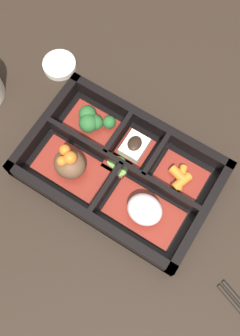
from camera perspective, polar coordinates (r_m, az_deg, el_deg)
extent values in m
plane|color=black|center=(0.65, 0.00, -0.71)|extent=(3.00, 3.00, 0.00)
cube|color=black|center=(0.64, 0.00, -0.57)|extent=(0.31, 0.20, 0.01)
cube|color=black|center=(0.66, 4.29, 6.35)|extent=(0.31, 0.01, 0.04)
cube|color=black|center=(0.61, -4.64, -7.11)|extent=(0.31, 0.01, 0.04)
cube|color=black|center=(0.62, 11.60, -6.91)|extent=(0.01, 0.20, 0.04)
cube|color=black|center=(0.67, -10.75, 6.19)|extent=(0.01, 0.20, 0.04)
cube|color=black|center=(0.63, 0.25, 0.26)|extent=(0.28, 0.01, 0.04)
cube|color=black|center=(0.64, 5.11, 1.41)|extent=(0.01, 0.08, 0.04)
cube|color=black|center=(0.65, -0.29, 4.54)|extent=(0.01, 0.08, 0.04)
cube|color=black|center=(0.62, -1.97, -3.11)|extent=(0.01, 0.09, 0.04)
cube|color=maroon|center=(0.62, 3.49, -6.48)|extent=(0.12, 0.07, 0.01)
ellipsoid|color=silver|center=(0.60, 3.61, -6.03)|extent=(0.06, 0.05, 0.04)
cube|color=maroon|center=(0.64, -7.06, -0.09)|extent=(0.12, 0.07, 0.01)
ellipsoid|color=brown|center=(0.62, -7.30, 0.57)|extent=(0.05, 0.05, 0.04)
sphere|color=#D1661E|center=(0.60, -7.24, 1.46)|extent=(0.02, 0.02, 0.02)
sphere|color=#D1661E|center=(0.60, -8.43, 1.00)|extent=(0.02, 0.02, 0.02)
sphere|color=#D1661E|center=(0.61, -8.02, 2.61)|extent=(0.02, 0.02, 0.02)
cube|color=maroon|center=(0.64, 8.80, -1.12)|extent=(0.08, 0.06, 0.01)
cylinder|color=orange|center=(0.63, 8.48, -0.96)|extent=(0.03, 0.02, 0.02)
cylinder|color=orange|center=(0.63, 8.92, -1.98)|extent=(0.02, 0.04, 0.01)
cylinder|color=orange|center=(0.63, 8.81, -1.47)|extent=(0.02, 0.04, 0.01)
cube|color=maroon|center=(0.65, 2.32, 2.65)|extent=(0.05, 0.06, 0.01)
cube|color=beige|center=(0.64, 2.36, 3.02)|extent=(0.04, 0.04, 0.02)
ellipsoid|color=black|center=(0.63, 2.40, 3.45)|extent=(0.02, 0.03, 0.01)
cube|color=maroon|center=(0.67, -4.17, 6.37)|extent=(0.09, 0.06, 0.01)
sphere|color=#265B28|center=(0.65, -4.61, 6.48)|extent=(0.03, 0.03, 0.03)
sphere|color=#265B28|center=(0.65, -3.58, 6.58)|extent=(0.03, 0.03, 0.03)
sphere|color=#265B28|center=(0.66, -4.76, 7.78)|extent=(0.03, 0.03, 0.03)
sphere|color=#265B28|center=(0.65, -1.58, 6.65)|extent=(0.02, 0.02, 0.02)
sphere|color=#265B28|center=(0.65, -3.63, 6.73)|extent=(0.02, 0.02, 0.02)
cube|color=maroon|center=(0.64, -0.49, 0.45)|extent=(0.04, 0.03, 0.01)
cylinder|color=#75A84C|center=(0.64, -0.98, 0.96)|extent=(0.02, 0.02, 0.00)
cylinder|color=#75A84C|center=(0.63, -0.27, 0.00)|extent=(0.02, 0.02, 0.01)
cylinder|color=#75A84C|center=(0.63, -0.28, 0.61)|extent=(0.02, 0.02, 0.01)
cylinder|color=#75A84C|center=(0.64, -0.09, 0.72)|extent=(0.02, 0.02, 0.00)
cylinder|color=beige|center=(0.74, -8.78, 14.55)|extent=(0.06, 0.06, 0.01)
cylinder|color=black|center=(0.74, -8.83, 14.72)|extent=(0.04, 0.04, 0.00)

